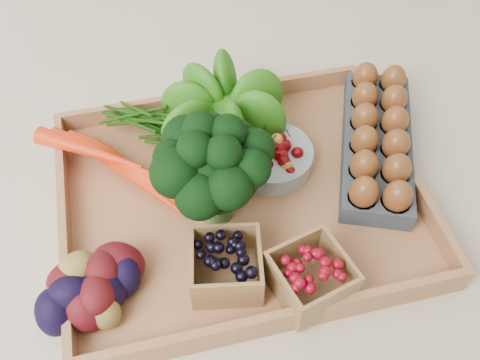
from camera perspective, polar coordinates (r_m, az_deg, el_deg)
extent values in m
plane|color=beige|center=(0.86, 0.00, -2.49)|extent=(4.00, 4.00, 0.00)
cube|color=#AF7449|center=(0.85, 0.00, -2.19)|extent=(0.55, 0.45, 0.01)
sphere|color=#1D5D0E|center=(0.88, -1.57, 7.77)|extent=(0.14, 0.14, 0.14)
cylinder|color=#8C9EA5|center=(0.88, 3.36, 2.40)|extent=(0.14, 0.14, 0.04)
cube|color=#3A414A|center=(0.93, 14.31, 3.74)|extent=(0.22, 0.33, 0.04)
cube|color=black|center=(0.74, -1.47, -9.14)|extent=(0.11, 0.11, 0.07)
cube|color=maroon|center=(0.74, 7.57, -10.20)|extent=(0.12, 0.12, 0.07)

